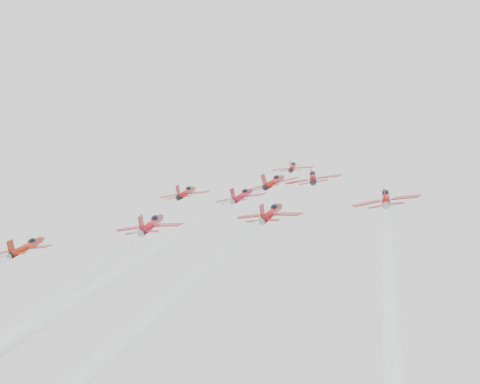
% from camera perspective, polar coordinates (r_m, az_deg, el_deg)
% --- Properties ---
extents(jet_lead, '(9.32, 11.62, 8.40)m').
position_cam_1_polar(jet_lead, '(144.51, 4.53, 2.14)').
color(jet_lead, '#AE1910').
extents(jet_row2_left, '(10.11, 12.61, 9.12)m').
position_cam_1_polar(jet_row2_left, '(132.45, -4.60, -0.03)').
color(jet_row2_left, '#B01310').
extents(jet_row2_center, '(10.17, 12.68, 9.17)m').
position_cam_1_polar(jet_row2_center, '(124.63, 2.91, 0.88)').
color(jet_row2_center, '#AC1610').
extents(jet_row2_right, '(10.28, 12.82, 9.27)m').
position_cam_1_polar(jet_row2_right, '(121.39, 6.27, 1.25)').
color(jet_row2_right, maroon).
extents(jet_center, '(9.05, 81.48, 57.20)m').
position_cam_1_polar(jet_center, '(72.84, -8.38, -6.40)').
color(jet_center, '#AD1022').
extents(jet_rear_right, '(9.21, 82.89, 58.19)m').
position_cam_1_polar(jet_rear_right, '(50.37, -7.94, -12.01)').
color(jet_rear_right, '#A10F16').
extents(jet_rear_farright, '(8.96, 80.65, 56.62)m').
position_cam_1_polar(jet_rear_farright, '(47.06, 10.27, -10.08)').
color(jet_rear_farright, '#A20F11').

